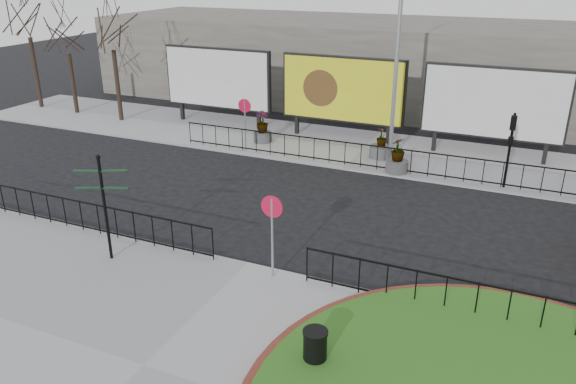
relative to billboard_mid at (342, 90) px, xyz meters
The scene contains 22 objects.
ground 13.31m from the billboard_mid, 83.40° to the right, with size 90.00×90.00×0.00m, color black.
pavement_near 18.21m from the billboard_mid, 85.23° to the right, with size 30.00×10.00×0.12m, color gray.
pavement_far 3.10m from the billboard_mid, 32.94° to the right, with size 44.00×6.00×0.12m, color gray.
railing_near_left 14.15m from the billboard_mid, 108.73° to the right, with size 10.00×0.10×1.10m, color black, non-canonical shape.
railing_near_right 15.62m from the billboard_mid, 58.92° to the right, with size 9.00×0.10×1.10m, color black, non-canonical shape.
railing_far 4.84m from the billboard_mid, 55.75° to the right, with size 18.00×0.10×1.10m, color black, non-canonical shape.
speed_sign_far 5.04m from the billboard_mid, 134.46° to the right, with size 0.64×0.07×2.47m.
speed_sign_near 13.62m from the billboard_mid, 79.41° to the right, with size 0.64×0.07×2.47m.
billboard_left 7.00m from the billboard_mid, behind, with size 6.20×0.31×4.10m.
billboard_mid is the anchor object (origin of this frame).
billboard_right 7.00m from the billboard_mid, ahead, with size 6.20×0.31×4.10m.
lamp_post 4.23m from the billboard_mid, 33.25° to the right, with size 0.74×0.18×9.23m.
signal_pole_a 8.80m from the billboard_mid, 24.42° to the right, with size 0.22×0.26×3.00m.
tree_left 12.63m from the billboard_mid, behind, with size 2.00×2.00×7.00m, color #2D2119, non-canonical shape.
tree_mid 16.05m from the billboard_mid, behind, with size 2.00×2.00×6.20m, color #2D2119, non-canonical shape.
tree_far 19.07m from the billboard_mid, behind, with size 2.00×2.00×7.50m, color #2D2119, non-canonical shape.
building_backdrop 9.15m from the billboard_mid, 80.57° to the left, with size 40.00×10.00×5.00m, color slate.
fingerpost_sign 14.59m from the billboard_mid, 99.46° to the right, with size 1.49×0.83×3.29m.
litter_bin 17.32m from the billboard_mid, 73.18° to the right, with size 0.56×0.56×0.93m.
planter_a 4.36m from the billboard_mid, 149.89° to the right, with size 0.93×0.93×1.53m.
planter_b 3.83m from the billboard_mid, 37.46° to the right, with size 1.02×1.02×1.38m.
planter_c 5.49m from the billboard_mid, 43.99° to the right, with size 0.96×0.96×1.51m.
Camera 1 is at (6.96, -12.89, 8.42)m, focal length 35.00 mm.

